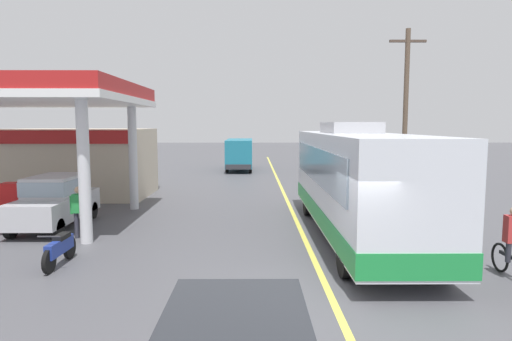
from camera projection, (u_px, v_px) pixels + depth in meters
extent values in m
plane|color=#4C4C51|center=(277.00, 179.00, 29.32)|extent=(120.00, 120.00, 0.00)
cube|color=#D8CC4C|center=(282.00, 190.00, 24.35)|extent=(0.16, 50.00, 0.01)
cube|color=#26282D|center=(234.00, 323.00, 7.97)|extent=(2.82, 4.54, 0.01)
cube|color=silver|center=(355.00, 179.00, 14.04)|extent=(2.50, 11.00, 2.90)
cube|color=#1E8C3F|center=(355.00, 212.00, 14.16)|extent=(2.54, 11.04, 0.56)
cube|color=#8C9EAD|center=(421.00, 185.00, 8.57)|extent=(2.30, 0.10, 1.40)
cube|color=#8C9EAD|center=(316.00, 165.00, 13.99)|extent=(0.06, 9.35, 1.10)
cube|color=#8C9EAD|center=(395.00, 165.00, 14.00)|extent=(0.06, 9.35, 1.10)
cube|color=white|center=(422.00, 149.00, 8.51)|extent=(1.75, 0.08, 0.32)
cube|color=#B2B2B7|center=(350.00, 128.00, 14.87)|extent=(1.60, 2.80, 0.36)
cylinder|color=black|center=(346.00, 257.00, 10.30)|extent=(0.30, 1.00, 1.00)
cylinder|color=black|center=(439.00, 256.00, 10.31)|extent=(0.30, 1.00, 1.00)
cylinder|color=black|center=(308.00, 203.00, 17.46)|extent=(0.30, 1.00, 1.00)
cylinder|color=black|center=(363.00, 203.00, 17.47)|extent=(0.30, 1.00, 1.00)
cube|color=#B21E1E|center=(6.00, 89.00, 15.53)|extent=(9.00, 7.00, 0.50)
cube|color=white|center=(7.00, 100.00, 15.57)|extent=(9.10, 7.10, 0.24)
cylinder|color=silver|center=(84.00, 168.00, 13.14)|extent=(0.36, 0.36, 4.60)
cylinder|color=silver|center=(133.00, 156.00, 18.51)|extent=(0.36, 0.36, 4.60)
cube|color=red|center=(13.00, 203.00, 15.96)|extent=(0.70, 0.60, 1.50)
cube|color=beige|center=(79.00, 163.00, 22.02)|extent=(7.00, 4.40, 3.40)
cube|color=#B21E1E|center=(58.00, 137.00, 19.66)|extent=(6.30, 0.10, 0.60)
cube|color=#B2B2B7|center=(55.00, 207.00, 15.33)|extent=(1.70, 4.20, 0.80)
cube|color=#B2B2B7|center=(56.00, 185.00, 15.45)|extent=(1.50, 2.31, 0.70)
cube|color=#8C9EAD|center=(56.00, 185.00, 15.45)|extent=(1.53, 2.35, 0.49)
cylinder|color=black|center=(11.00, 228.00, 13.87)|extent=(0.20, 0.64, 0.64)
cylinder|color=black|center=(58.00, 228.00, 13.89)|extent=(0.20, 0.64, 0.64)
cylinder|color=black|center=(53.00, 210.00, 16.86)|extent=(0.20, 0.64, 0.64)
cylinder|color=black|center=(92.00, 210.00, 16.87)|extent=(0.20, 0.64, 0.64)
cube|color=teal|center=(240.00, 153.00, 34.82)|extent=(2.00, 6.00, 2.10)
cube|color=#8C9EAD|center=(240.00, 148.00, 34.78)|extent=(2.04, 5.10, 0.80)
cube|color=#2D2D33|center=(238.00, 167.00, 31.88)|extent=(1.90, 0.16, 0.36)
cylinder|color=black|center=(227.00, 168.00, 32.93)|extent=(0.22, 0.76, 0.76)
cylinder|color=black|center=(250.00, 168.00, 32.94)|extent=(0.22, 0.76, 0.76)
cylinder|color=black|center=(230.00, 163.00, 36.91)|extent=(0.22, 0.76, 0.76)
cylinder|color=black|center=(251.00, 163.00, 36.92)|extent=(0.22, 0.76, 0.76)
torus|color=black|center=(500.00, 257.00, 10.70)|extent=(0.06, 0.72, 0.72)
cylinder|color=#2D2D38|center=(508.00, 251.00, 10.17)|extent=(0.12, 0.12, 0.55)
cylinder|color=black|center=(49.00, 261.00, 10.59)|extent=(0.10, 0.60, 0.60)
cylinder|color=black|center=(70.00, 248.00, 11.79)|extent=(0.10, 0.60, 0.60)
cube|color=navy|center=(60.00, 246.00, 11.17)|extent=(0.20, 1.30, 0.36)
cube|color=black|center=(62.00, 237.00, 11.29)|extent=(0.24, 0.60, 0.12)
cylinder|color=#2D2D33|center=(49.00, 237.00, 10.58)|extent=(0.55, 0.04, 0.04)
cylinder|color=#33333F|center=(77.00, 225.00, 13.90)|extent=(0.14, 0.14, 0.82)
cylinder|color=#33333F|center=(82.00, 225.00, 13.90)|extent=(0.14, 0.14, 0.82)
cube|color=#268C3F|center=(79.00, 203.00, 13.83)|extent=(0.36, 0.22, 0.60)
sphere|color=tan|center=(78.00, 190.00, 13.78)|extent=(0.22, 0.22, 0.22)
cylinder|color=#268C3F|center=(71.00, 205.00, 13.83)|extent=(0.09, 0.09, 0.58)
cylinder|color=#268C3F|center=(86.00, 205.00, 13.84)|extent=(0.09, 0.09, 0.58)
cylinder|color=brown|center=(405.00, 114.00, 21.64)|extent=(0.24, 0.24, 8.26)
cube|color=#4C3D33|center=(408.00, 41.00, 21.28)|extent=(1.80, 0.12, 0.12)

